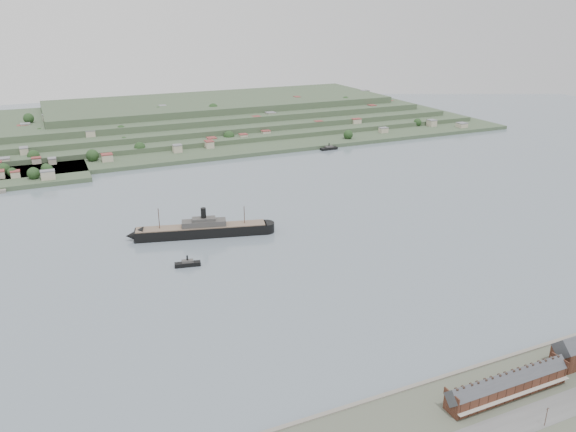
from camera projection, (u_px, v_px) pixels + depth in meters
name	position (u px, v px, depth m)	size (l,w,h in m)	color
ground	(327.00, 242.00, 367.80)	(1400.00, 1400.00, 0.00)	slate
near_shore	(563.00, 420.00, 207.84)	(220.00, 80.00, 2.60)	#4C5142
terrace_row	(507.00, 385.00, 217.97)	(55.60, 9.80, 11.07)	#422217
gabled_building	(568.00, 353.00, 235.37)	(10.40, 10.18, 14.09)	#422217
far_peninsula	(201.00, 119.00, 710.36)	(760.00, 309.00, 30.00)	#31462F
steamship	(198.00, 230.00, 375.79)	(97.54, 34.41, 23.77)	black
tugboat	(188.00, 264.00, 333.05)	(15.79, 6.95, 6.88)	black
ferry_east	(329.00, 148.00, 606.44)	(19.64, 6.26, 7.28)	black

